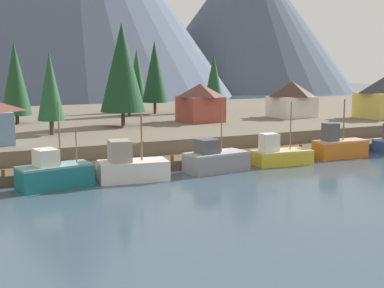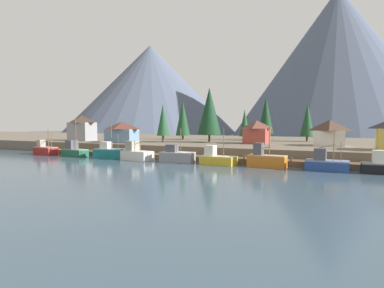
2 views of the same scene
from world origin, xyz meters
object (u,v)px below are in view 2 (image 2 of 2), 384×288
Objects in this scene: conifer_mid_left at (163,120)px; house_white at (330,132)px; house_red at (257,132)px; house_grey at (82,128)px; fishing_boat_red at (45,150)px; conifer_back_left at (209,111)px; fishing_boat_grey at (177,156)px; fishing_boat_orange at (266,159)px; conifer_centre at (183,118)px; fishing_boat_yellow at (217,159)px; fishing_boat_teal at (109,152)px; conifer_near_left at (266,117)px; conifer_near_right at (266,115)px; fishing_boat_green at (74,151)px; conifer_mid_right at (307,120)px; fishing_boat_blue at (326,163)px; conifer_back_right at (245,123)px; house_blue at (122,132)px; fishing_boat_white at (136,153)px.

house_white is at bearing 6.86° from conifer_mid_left.
house_grey is at bearing -170.26° from house_red.
conifer_back_left is at bearing 42.92° from fishing_boat_red.
fishing_boat_red is at bearing 174.04° from fishing_boat_grey.
fishing_boat_orange is 0.49× the size of conifer_back_left.
fishing_boat_red is 37.43m from conifer_centre.
house_grey is (-43.90, 13.59, 4.94)m from fishing_boat_yellow.
house_grey is at bearing 136.25° from fishing_boat_teal.
house_red is 19.67m from conifer_near_left.
conifer_near_right is (-7.77, 35.15, 8.12)m from fishing_boat_orange.
conifer_near_left is 0.91× the size of conifer_near_right.
house_white is at bearing 33.71° from fishing_boat_grey.
fishing_boat_green is (8.87, 0.06, 0.14)m from fishing_boat_red.
fishing_boat_grey is 42.19m from conifer_near_left.
conifer_near_right reaches higher than fishing_boat_green.
house_white is 15.57m from conifer_mid_right.
fishing_boat_green is at bearing -178.63° from fishing_boat_blue.
house_white is 0.94× the size of house_grey.
fishing_boat_grey is 24.01m from house_red.
fishing_boat_orange is at bearing -72.22° from house_red.
conifer_back_right reaches higher than fishing_boat_orange.
fishing_boat_yellow is 0.84× the size of house_blue.
conifer_mid_left is (-28.86, 15.90, 6.75)m from fishing_boat_orange.
fishing_boat_white is 0.68× the size of conifer_mid_right.
conifer_back_right is at bearing 66.35° from conifer_back_left.
conifer_centre is (21.95, 16.87, 2.68)m from house_grey.
house_white is 0.47× the size of conifer_back_left.
fishing_boat_green is 21.95m from conifer_mid_left.
fishing_boat_grey is 24.58m from house_blue.
fishing_boat_teal is 18.07m from conifer_mid_left.
conifer_near_left is 21.85m from conifer_back_left.
conifer_back_right is at bearing 115.22° from fishing_boat_orange.
house_red is 0.62× the size of conifer_mid_right.
conifer_near_left is at bearing 64.01° from conifer_back_left.
conifer_mid_right is (-5.90, 14.14, 2.74)m from house_white.
conifer_near_right reaches higher than house_red.
fishing_boat_orange reaches higher than fishing_boat_red.
house_grey is at bearing 161.88° from fishing_boat_white.
conifer_back_left is at bearing -147.10° from conifer_mid_right.
fishing_boat_grey is 0.96× the size of house_grey.
fishing_boat_white is (16.50, -0.30, 0.07)m from fishing_boat_green.
house_white is at bearing 11.17° from house_blue.
house_grey is at bearing -153.28° from conifer_back_right.
conifer_mid_left is at bearing 147.12° from fishing_boat_yellow.
conifer_near_left is at bearing 102.65° from conifer_near_right.
fishing_boat_red is 18.49m from fishing_boat_teal.
conifer_back_right reaches higher than house_blue.
conifer_near_left is (23.39, 40.77, 7.61)m from fishing_boat_teal.
fishing_boat_white is 16.90m from fishing_boat_yellow.
house_red is at bearing 35.78° from fishing_boat_red.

